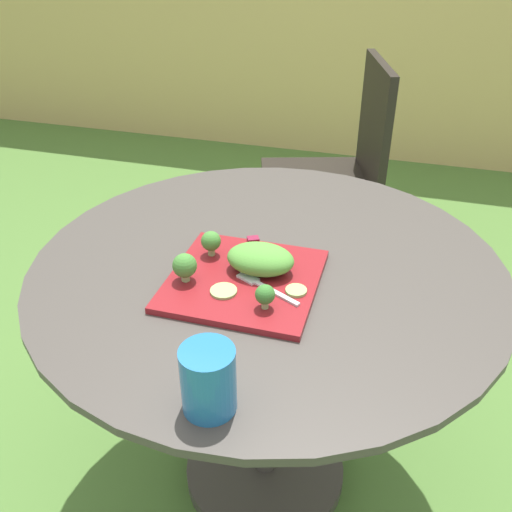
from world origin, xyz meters
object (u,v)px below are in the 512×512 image
(salad_plate, at_px, (244,280))
(fork, at_px, (262,286))
(drinking_glass, at_px, (209,383))
(patio_chair, at_px, (342,160))

(salad_plate, height_order, fork, fork)
(drinking_glass, height_order, fork, drinking_glass)
(patio_chair, relative_size, salad_plate, 3.02)
(salad_plate, relative_size, drinking_glass, 2.66)
(salad_plate, distance_m, drinking_glass, 0.34)
(patio_chair, distance_m, drinking_glass, 1.51)
(patio_chair, bearing_deg, salad_plate, -92.21)
(patio_chair, xyz_separation_m, drinking_glass, (0.00, -1.49, 0.24))
(salad_plate, relative_size, fork, 2.06)
(salad_plate, distance_m, fork, 0.05)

